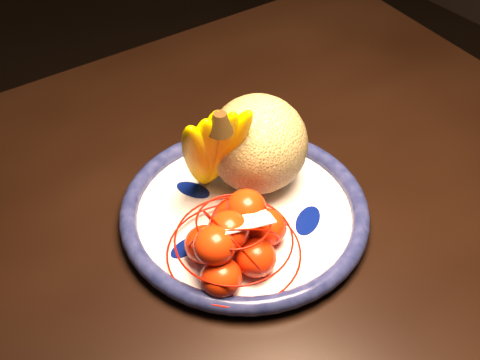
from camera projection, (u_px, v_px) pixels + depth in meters
dining_table at (129, 299)px, 0.95m from camera, size 1.63×1.08×0.77m
fruit_bowl at (244, 213)px, 0.94m from camera, size 0.35×0.35×0.03m
cantaloupe at (258, 144)px, 0.94m from camera, size 0.14×0.14×0.14m
banana_bunch at (211, 147)px, 0.89m from camera, size 0.12×0.12×0.19m
mandarin_bag at (234, 239)px, 0.85m from camera, size 0.20×0.20×0.11m
price_tag at (246, 222)px, 0.82m from camera, size 0.08×0.05×0.01m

